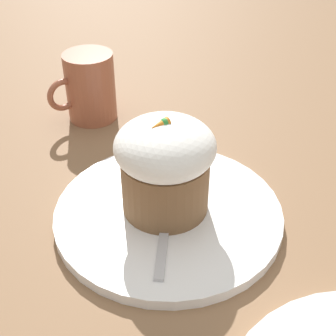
{
  "coord_description": "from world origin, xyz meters",
  "views": [
    {
      "loc": [
        0.24,
        0.32,
        0.36
      ],
      "look_at": [
        -0.0,
        -0.01,
        0.07
      ],
      "focal_mm": 50.0,
      "sensor_mm": 36.0,
      "label": 1
    }
  ],
  "objects": [
    {
      "name": "ground_plane",
      "position": [
        0.0,
        0.0,
        0.0
      ],
      "size": [
        4.0,
        4.0,
        0.0
      ],
      "primitive_type": "plane",
      "color": "#846042"
    },
    {
      "name": "dessert_plate",
      "position": [
        0.0,
        0.0,
        0.01
      ],
      "size": [
        0.26,
        0.26,
        0.01
      ],
      "color": "white",
      "rests_on": "ground_plane"
    },
    {
      "name": "carrot_cake",
      "position": [
        -0.0,
        -0.01,
        0.07
      ],
      "size": [
        0.11,
        0.11,
        0.12
      ],
      "color": "brown",
      "rests_on": "dessert_plate"
    },
    {
      "name": "spoon",
      "position": [
        0.02,
        0.02,
        0.02
      ],
      "size": [
        0.09,
        0.1,
        0.01
      ],
      "color": "#B7B7BC",
      "rests_on": "dessert_plate"
    },
    {
      "name": "coffee_cup",
      "position": [
        -0.04,
        -0.26,
        0.05
      ],
      "size": [
        0.1,
        0.07,
        0.1
      ],
      "color": "#9E563D",
      "rests_on": "ground_plane"
    }
  ]
}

